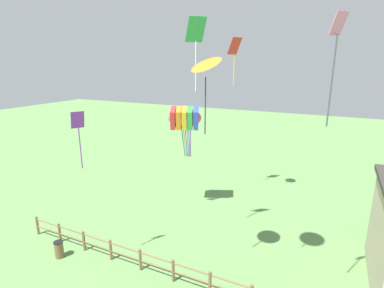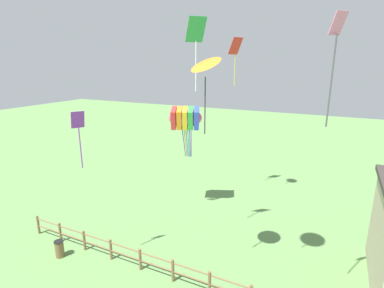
{
  "view_description": "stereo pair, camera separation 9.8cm",
  "coord_description": "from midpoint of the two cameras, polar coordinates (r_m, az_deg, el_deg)",
  "views": [
    {
      "loc": [
        5.9,
        -2.83,
        9.79
      ],
      "look_at": [
        0.0,
        9.39,
        6.12
      ],
      "focal_mm": 28.0,
      "sensor_mm": 36.0,
      "label": 1
    },
    {
      "loc": [
        5.99,
        -2.78,
        9.79
      ],
      "look_at": [
        0.0,
        9.39,
        6.12
      ],
      "focal_mm": 28.0,
      "sensor_mm": 36.0,
      "label": 2
    }
  ],
  "objects": [
    {
      "name": "kite_purple_streamer",
      "position": [
        13.99,
        -20.58,
        2.56
      ],
      "size": [
        0.49,
        0.6,
        2.59
      ],
      "color": "purple"
    },
    {
      "name": "wooden_fence",
      "position": [
        14.93,
        -3.47,
        -22.69
      ],
      "size": [
        18.45,
        0.14,
        1.14
      ],
      "color": "brown",
      "rests_on": "ground_plane"
    },
    {
      "name": "kite_rainbow_parafoil",
      "position": [
        19.42,
        -1.14,
        4.97
      ],
      "size": [
        2.54,
        2.14,
        3.28
      ],
      "color": "#E54C8C"
    },
    {
      "name": "kite_pink_diamond",
      "position": [
        10.48,
        25.78,
        15.3
      ],
      "size": [
        0.51,
        0.56,
        3.47
      ],
      "color": "pink"
    },
    {
      "name": "kite_green_diamond",
      "position": [
        14.69,
        0.96,
        19.6
      ],
      "size": [
        1.02,
        1.04,
        3.36
      ],
      "color": "green"
    },
    {
      "name": "trash_bin",
      "position": [
        17.87,
        -23.78,
        -17.79
      ],
      "size": [
        0.48,
        0.48,
        0.9
      ],
      "color": "brown",
      "rests_on": "ground_plane"
    },
    {
      "name": "kite_red_diamond",
      "position": [
        21.42,
        8.4,
        17.13
      ],
      "size": [
        0.9,
        1.03,
        3.2
      ],
      "color": "red"
    },
    {
      "name": "kite_orange_delta",
      "position": [
        11.95,
        2.82,
        14.78
      ],
      "size": [
        1.65,
        1.61,
        3.13
      ],
      "color": "orange"
    }
  ]
}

